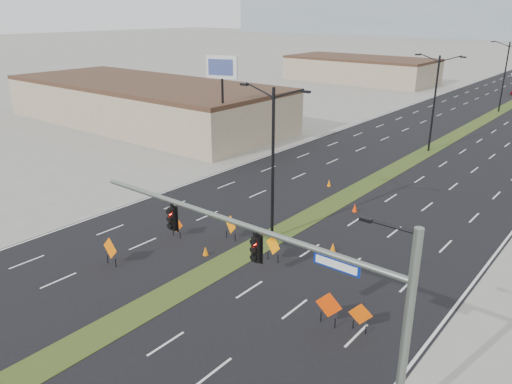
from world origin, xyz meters
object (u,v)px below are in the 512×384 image
Objects in this scene: construction_sign_0 at (110,249)px; pole_sign_west at (222,75)px; construction_sign_2 at (231,225)px; cone_1 at (333,247)px; cone_2 at (355,208)px; streetlight_2 at (505,75)px; construction_sign_1 at (176,225)px; signal_mast at (294,273)px; construction_sign_5 at (360,315)px; cone_3 at (329,183)px; streetlight_0 at (273,160)px; cone_0 at (205,251)px; construction_sign_4 at (329,306)px; construction_sign_3 at (273,246)px; streetlight_1 at (434,101)px.

pole_sign_west is at bearing 120.26° from construction_sign_0.
construction_sign_0 is 7.81m from construction_sign_2.
cone_2 is (-2.10, 6.78, 0.01)m from cone_1.
cone_2 is (4.09, 9.46, -0.69)m from construction_sign_2.
streetlight_2 is 60.27m from construction_sign_1.
construction_sign_1 is at bearing 155.82° from signal_mast.
construction_sign_0 is at bearing 173.53° from construction_sign_5.
cone_3 is at bearing 111.25° from construction_sign_2.
streetlight_0 is 6.64× the size of construction_sign_5.
construction_sign_2 is 10.33m from cone_2.
construction_sign_5 is at bearing -55.06° from cone_3.
construction_sign_1 is 13.53m from cone_2.
construction_sign_2 reaches higher than cone_0.
construction_sign_5 is (9.41, -5.57, -4.54)m from streetlight_0.
construction_sign_0 is 1.01× the size of construction_sign_4.
construction_sign_3 is at bearing -51.89° from streetlight_0.
construction_sign_1 is 0.89× the size of construction_sign_2.
construction_sign_0 is 5.12m from construction_sign_1.
cone_1 is at bearing -81.24° from streetlight_1.
construction_sign_1 is 0.88× the size of construction_sign_3.
pole_sign_west is (-25.43, 18.40, 7.42)m from construction_sign_5.
cone_0 is at bearing -64.63° from construction_sign_2.
signal_mast is at bearing -69.81° from cone_2.
signal_mast is at bearing -82.61° from streetlight_2.
streetlight_0 reaches higher than construction_sign_1.
pole_sign_west is (-10.83, 21.83, 7.23)m from construction_sign_0.
construction_sign_0 is 1.04× the size of construction_sign_3.
cone_3 is (2.76, 20.37, -0.78)m from construction_sign_0.
construction_sign_1 reaches higher than cone_0.
signal_mast reaches higher than construction_sign_0.
signal_mast is at bearing -32.92° from construction_sign_3.
pole_sign_west reaches higher than construction_sign_0.
construction_sign_0 is 13.49m from construction_sign_4.
signal_mast is 27.48× the size of cone_3.
construction_sign_1 is (-13.62, 6.12, -3.89)m from signal_mast.
construction_sign_5 is at bearing -6.43° from construction_sign_3.
cone_0 is 7.99m from cone_1.
signal_mast is 14.27m from construction_sign_0.
construction_sign_5 is (9.41, -61.57, -4.54)m from streetlight_2.
construction_sign_1 is 13.25m from construction_sign_4.
streetlight_0 reaches higher than construction_sign_4.
pole_sign_west is at bearing 129.40° from cone_0.
streetlight_0 is 5.53× the size of construction_sign_0.
signal_mast is 13.85m from construction_sign_2.
streetlight_0 is 5.45m from construction_sign_3.
construction_sign_5 reaches higher than cone_1.
cone_2 is at bearing 74.62° from streetlight_0.
construction_sign_5 is 2.48× the size of cone_0.
pole_sign_west is at bearing 137.09° from signal_mast.
cone_2 is 5.88m from cone_3.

